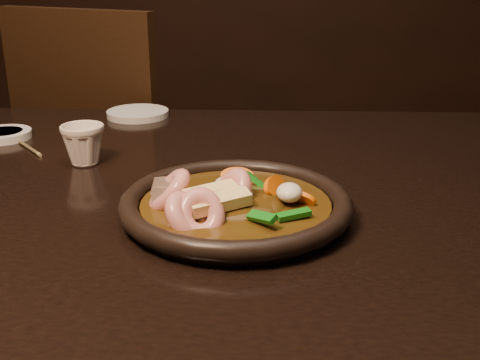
{
  "coord_description": "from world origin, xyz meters",
  "views": [
    {
      "loc": [
        0.24,
        -0.87,
        1.07
      ],
      "look_at": [
        0.21,
        -0.13,
        0.8
      ],
      "focal_mm": 45.0,
      "sensor_mm": 36.0,
      "label": 1
    }
  ],
  "objects_px": {
    "table": "(112,223)",
    "chair": "(117,167)",
    "tea_cup": "(83,143)",
    "plate": "(236,206)"
  },
  "relations": [
    {
      "from": "table",
      "to": "chair",
      "type": "distance_m",
      "value": 0.74
    },
    {
      "from": "table",
      "to": "tea_cup",
      "type": "xyz_separation_m",
      "value": [
        -0.06,
        0.07,
        0.11
      ]
    },
    {
      "from": "table",
      "to": "plate",
      "type": "relative_size",
      "value": 5.2
    },
    {
      "from": "table",
      "to": "tea_cup",
      "type": "distance_m",
      "value": 0.14
    },
    {
      "from": "tea_cup",
      "to": "chair",
      "type": "bearing_deg",
      "value": 100.03
    },
    {
      "from": "chair",
      "to": "plate",
      "type": "distance_m",
      "value": 0.95
    },
    {
      "from": "chair",
      "to": "tea_cup",
      "type": "height_order",
      "value": "chair"
    },
    {
      "from": "chair",
      "to": "tea_cup",
      "type": "bearing_deg",
      "value": 121.35
    },
    {
      "from": "chair",
      "to": "plate",
      "type": "bearing_deg",
      "value": 135.24
    },
    {
      "from": "chair",
      "to": "plate",
      "type": "height_order",
      "value": "chair"
    }
  ]
}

